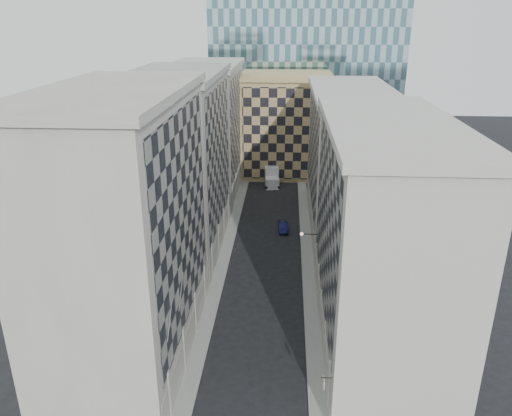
% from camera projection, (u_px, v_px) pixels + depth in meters
% --- Properties ---
extents(sidewalk_west, '(1.50, 100.00, 0.15)m').
position_uv_depth(sidewalk_west, '(224.00, 257.00, 63.35)').
color(sidewalk_west, gray).
rests_on(sidewalk_west, ground).
extents(sidewalk_east, '(1.50, 100.00, 0.15)m').
position_uv_depth(sidewalk_east, '(307.00, 259.00, 62.73)').
color(sidewalk_east, gray).
rests_on(sidewalk_east, ground).
extents(bldg_left_a, '(10.80, 22.80, 23.70)m').
position_uv_depth(bldg_left_a, '(127.00, 231.00, 41.75)').
color(bldg_left_a, '#A09B90').
rests_on(bldg_left_a, ground).
extents(bldg_left_b, '(10.80, 22.80, 22.70)m').
position_uv_depth(bldg_left_b, '(181.00, 164.00, 62.41)').
color(bldg_left_b, '#9A988F').
rests_on(bldg_left_b, ground).
extents(bldg_left_c, '(10.80, 22.80, 21.70)m').
position_uv_depth(bldg_left_c, '(208.00, 130.00, 83.07)').
color(bldg_left_c, '#A09B90').
rests_on(bldg_left_c, ground).
extents(bldg_right_a, '(10.80, 26.80, 20.70)m').
position_uv_depth(bldg_right_a, '(380.00, 235.00, 44.74)').
color(bldg_right_a, '#B6B2A7').
rests_on(bldg_right_a, ground).
extents(bldg_right_b, '(10.80, 28.80, 19.70)m').
position_uv_depth(bldg_right_b, '(347.00, 159.00, 70.05)').
color(bldg_right_b, '#B6B2A7').
rests_on(bldg_right_b, ground).
extents(tan_block, '(16.80, 14.80, 18.80)m').
position_uv_depth(tan_block, '(285.00, 124.00, 94.82)').
color(tan_block, tan).
rests_on(tan_block, ground).
extents(church_tower, '(7.20, 7.20, 51.50)m').
position_uv_depth(church_tower, '(278.00, 25.00, 101.75)').
color(church_tower, '#2F2A24').
rests_on(church_tower, ground).
extents(flagpoles_left, '(0.10, 6.33, 2.33)m').
position_uv_depth(flagpoles_left, '(176.00, 305.00, 38.18)').
color(flagpoles_left, gray).
rests_on(flagpoles_left, ground).
extents(bracket_lamp, '(1.98, 0.36, 0.36)m').
position_uv_depth(bracket_lamp, '(303.00, 234.00, 54.99)').
color(bracket_lamp, black).
rests_on(bracket_lamp, ground).
extents(box_truck, '(2.98, 6.15, 3.27)m').
position_uv_depth(box_truck, '(272.00, 177.00, 90.28)').
color(box_truck, silver).
rests_on(box_truck, ground).
extents(dark_car, '(1.55, 3.88, 1.25)m').
position_uv_depth(dark_car, '(283.00, 227.00, 71.00)').
color(dark_car, '#10133D').
rests_on(dark_car, ground).
extents(shop_sign, '(0.84, 0.73, 0.81)m').
position_uv_depth(shop_sign, '(324.00, 382.00, 36.23)').
color(shop_sign, black).
rests_on(shop_sign, ground).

